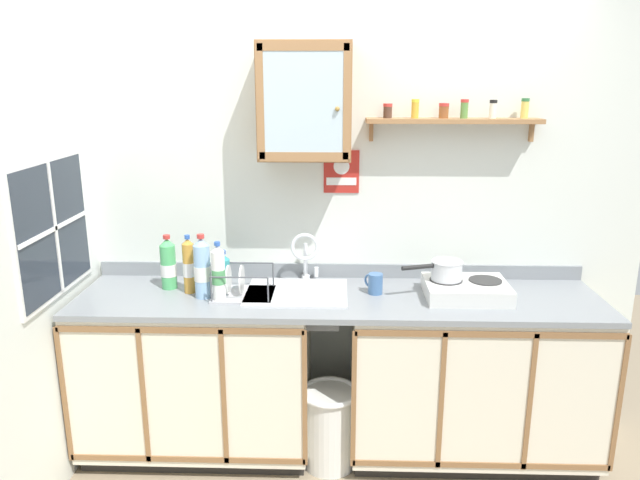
{
  "coord_description": "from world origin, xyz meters",
  "views": [
    {
      "loc": [
        0.0,
        -2.62,
        2.01
      ],
      "look_at": [
        -0.1,
        0.45,
        1.18
      ],
      "focal_mm": 33.73,
      "sensor_mm": 36.0,
      "label": 1
    }
  ],
  "objects_px": {
    "sink": "(297,298)",
    "wall_cabinet": "(305,102)",
    "hot_plate_stove": "(466,289)",
    "mug": "(375,283)",
    "warning_sign": "(341,172)",
    "bottle_opaque_white_3": "(218,274)",
    "trash_bin": "(329,425)",
    "bottle_juice_amber_4": "(189,266)",
    "bottle_soda_green_1": "(168,265)",
    "bottle_detergent_teal_2": "(223,273)",
    "bottle_water_blue_0": "(202,269)",
    "dish_rack": "(241,290)",
    "saucepan": "(445,270)"
  },
  "relations": [
    {
      "from": "wall_cabinet",
      "to": "mug",
      "type": "bearing_deg",
      "value": -21.27
    },
    {
      "from": "trash_bin",
      "to": "warning_sign",
      "type": "bearing_deg",
      "value": 83.38
    },
    {
      "from": "saucepan",
      "to": "bottle_opaque_white_3",
      "type": "distance_m",
      "value": 1.16
    },
    {
      "from": "bottle_opaque_white_3",
      "to": "trash_bin",
      "type": "height_order",
      "value": "bottle_opaque_white_3"
    },
    {
      "from": "warning_sign",
      "to": "trash_bin",
      "type": "relative_size",
      "value": 0.53
    },
    {
      "from": "wall_cabinet",
      "to": "warning_sign",
      "type": "bearing_deg",
      "value": 32.38
    },
    {
      "from": "mug",
      "to": "wall_cabinet",
      "type": "bearing_deg",
      "value": 158.73
    },
    {
      "from": "sink",
      "to": "wall_cabinet",
      "type": "xyz_separation_m",
      "value": [
        0.04,
        0.15,
        1.01
      ]
    },
    {
      "from": "bottle_juice_amber_4",
      "to": "mug",
      "type": "distance_m",
      "value": 0.98
    },
    {
      "from": "wall_cabinet",
      "to": "bottle_opaque_white_3",
      "type": "bearing_deg",
      "value": -145.71
    },
    {
      "from": "bottle_detergent_teal_2",
      "to": "bottle_juice_amber_4",
      "type": "xyz_separation_m",
      "value": [
        -0.17,
        -0.05,
        0.05
      ]
    },
    {
      "from": "bottle_juice_amber_4",
      "to": "trash_bin",
      "type": "xyz_separation_m",
      "value": [
        0.74,
        -0.16,
        -0.82
      ]
    },
    {
      "from": "saucepan",
      "to": "mug",
      "type": "relative_size",
      "value": 2.99
    },
    {
      "from": "bottle_water_blue_0",
      "to": "wall_cabinet",
      "type": "xyz_separation_m",
      "value": [
        0.52,
        0.23,
        0.83
      ]
    },
    {
      "from": "saucepan",
      "to": "wall_cabinet",
      "type": "distance_m",
      "value": 1.13
    },
    {
      "from": "trash_bin",
      "to": "bottle_juice_amber_4",
      "type": "bearing_deg",
      "value": 167.67
    },
    {
      "from": "bottle_water_blue_0",
      "to": "warning_sign",
      "type": "relative_size",
      "value": 1.44
    },
    {
      "from": "bottle_detergent_teal_2",
      "to": "bottle_opaque_white_3",
      "type": "xyz_separation_m",
      "value": [
        0.01,
        -0.18,
        0.05
      ]
    },
    {
      "from": "saucepan",
      "to": "warning_sign",
      "type": "height_order",
      "value": "warning_sign"
    },
    {
      "from": "sink",
      "to": "bottle_detergent_teal_2",
      "type": "height_order",
      "value": "sink"
    },
    {
      "from": "sink",
      "to": "mug",
      "type": "height_order",
      "value": "sink"
    },
    {
      "from": "bottle_water_blue_0",
      "to": "trash_bin",
      "type": "xyz_separation_m",
      "value": [
        0.66,
        -0.09,
        -0.83
      ]
    },
    {
      "from": "hot_plate_stove",
      "to": "wall_cabinet",
      "type": "height_order",
      "value": "wall_cabinet"
    },
    {
      "from": "saucepan",
      "to": "trash_bin",
      "type": "distance_m",
      "value": 1.03
    },
    {
      "from": "bottle_soda_green_1",
      "to": "mug",
      "type": "relative_size",
      "value": 2.72
    },
    {
      "from": "bottle_soda_green_1",
      "to": "trash_bin",
      "type": "relative_size",
      "value": 0.67
    },
    {
      "from": "bottle_juice_amber_4",
      "to": "bottle_soda_green_1",
      "type": "bearing_deg",
      "value": 153.24
    },
    {
      "from": "bottle_opaque_white_3",
      "to": "wall_cabinet",
      "type": "bearing_deg",
      "value": 34.29
    },
    {
      "from": "bottle_soda_green_1",
      "to": "bottle_water_blue_0",
      "type": "bearing_deg",
      "value": -31.93
    },
    {
      "from": "bottle_opaque_white_3",
      "to": "warning_sign",
      "type": "bearing_deg",
      "value": 33.71
    },
    {
      "from": "hot_plate_stove",
      "to": "mug",
      "type": "height_order",
      "value": "mug"
    },
    {
      "from": "warning_sign",
      "to": "bottle_water_blue_0",
      "type": "bearing_deg",
      "value": -153.75
    },
    {
      "from": "hot_plate_stove",
      "to": "trash_bin",
      "type": "distance_m",
      "value": 1.02
    },
    {
      "from": "mug",
      "to": "warning_sign",
      "type": "height_order",
      "value": "warning_sign"
    },
    {
      "from": "bottle_soda_green_1",
      "to": "bottle_opaque_white_3",
      "type": "height_order",
      "value": "bottle_opaque_white_3"
    },
    {
      "from": "wall_cabinet",
      "to": "bottle_water_blue_0",
      "type": "bearing_deg",
      "value": -156.18
    },
    {
      "from": "hot_plate_stove",
      "to": "trash_bin",
      "type": "xyz_separation_m",
      "value": [
        -0.7,
        -0.14,
        -0.72
      ]
    },
    {
      "from": "dish_rack",
      "to": "wall_cabinet",
      "type": "relative_size",
      "value": 0.53
    },
    {
      "from": "bottle_soda_green_1",
      "to": "warning_sign",
      "type": "xyz_separation_m",
      "value": [
        0.92,
        0.22,
        0.47
      ]
    },
    {
      "from": "bottle_soda_green_1",
      "to": "wall_cabinet",
      "type": "distance_m",
      "value": 1.13
    },
    {
      "from": "hot_plate_stove",
      "to": "mug",
      "type": "distance_m",
      "value": 0.47
    },
    {
      "from": "dish_rack",
      "to": "warning_sign",
      "type": "distance_m",
      "value": 0.83
    },
    {
      "from": "sink",
      "to": "wall_cabinet",
      "type": "relative_size",
      "value": 0.89
    },
    {
      "from": "bottle_opaque_white_3",
      "to": "mug",
      "type": "distance_m",
      "value": 0.81
    },
    {
      "from": "hot_plate_stove",
      "to": "dish_rack",
      "type": "relative_size",
      "value": 1.36
    },
    {
      "from": "dish_rack",
      "to": "mug",
      "type": "xyz_separation_m",
      "value": [
        0.7,
        0.06,
        0.02
      ]
    },
    {
      "from": "bottle_soda_green_1",
      "to": "bottle_detergent_teal_2",
      "type": "distance_m",
      "value": 0.3
    },
    {
      "from": "bottle_juice_amber_4",
      "to": "mug",
      "type": "bearing_deg",
      "value": 0.93
    },
    {
      "from": "hot_plate_stove",
      "to": "bottle_soda_green_1",
      "type": "distance_m",
      "value": 1.58
    },
    {
      "from": "sink",
      "to": "bottle_soda_green_1",
      "type": "relative_size",
      "value": 1.79
    }
  ]
}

